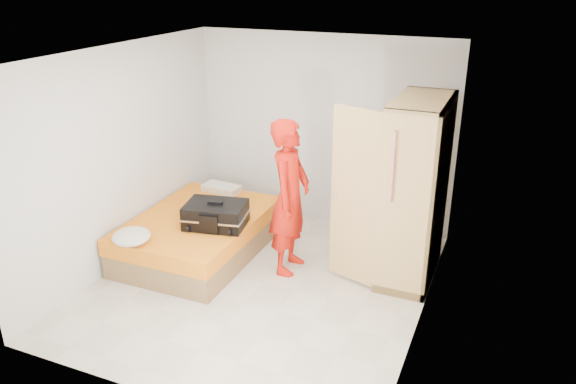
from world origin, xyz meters
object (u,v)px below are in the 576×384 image
at_px(wardrobe, 410,195).
at_px(suitcase, 216,215).
at_px(person, 290,197).
at_px(round_cushion, 131,236).
at_px(bed, 199,235).

distance_m(wardrobe, suitcase, 2.28).
bearing_deg(suitcase, person, 2.76).
bearing_deg(round_cushion, person, 33.14).
bearing_deg(round_cushion, wardrobe, 26.42).
xyz_separation_m(bed, round_cushion, (-0.31, -0.90, 0.33)).
xyz_separation_m(bed, wardrobe, (2.50, 0.50, 0.75)).
xyz_separation_m(bed, suitcase, (0.34, -0.13, 0.39)).
distance_m(bed, round_cushion, 1.01).
height_order(bed, suitcase, suitcase).
distance_m(suitcase, round_cushion, 1.01).
bearing_deg(wardrobe, round_cushion, -153.58).
relative_size(bed, person, 1.09).
relative_size(bed, wardrobe, 0.96).
bearing_deg(person, bed, 91.09).
height_order(person, round_cushion, person).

